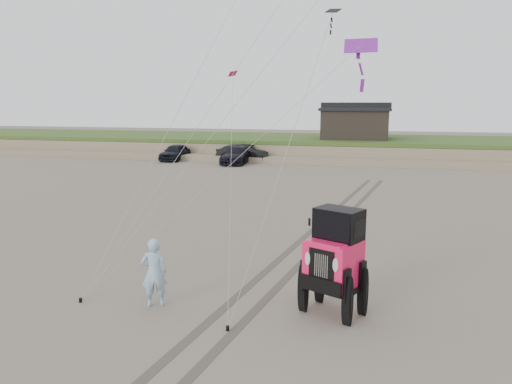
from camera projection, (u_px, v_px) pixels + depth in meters
ground at (196, 315)px, 12.35m from camera, size 160.00×160.00×0.00m
dune_ridge at (334, 147)px, 48.02m from camera, size 160.00×14.25×1.73m
cabin at (355, 122)px, 46.63m from camera, size 6.40×5.40×3.35m
truck_a at (175, 152)px, 44.31m from camera, size 1.76×4.25×1.44m
truck_b at (242, 153)px, 43.43m from camera, size 4.70×2.29×1.48m
truck_c at (237, 155)px, 42.09m from camera, size 2.03×4.95×1.43m
jeep at (333, 273)px, 12.25m from camera, size 4.68×6.19×2.12m
man at (154, 273)px, 12.75m from camera, size 0.77×0.66×1.80m
stake_main at (80, 300)px, 13.11m from camera, size 0.08×0.08×0.12m
stake_aux at (228, 328)px, 11.49m from camera, size 0.08×0.08×0.12m
tire_tracks at (316, 236)px, 19.52m from camera, size 5.22×29.74×0.01m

